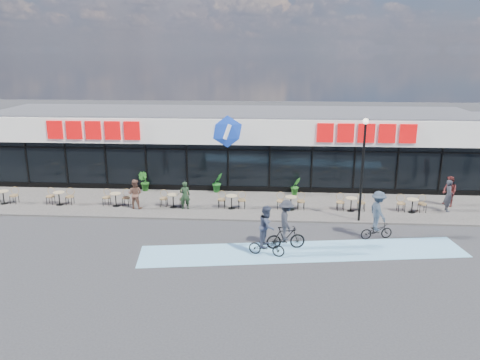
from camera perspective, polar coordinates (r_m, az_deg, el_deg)
The scene contains 23 objects.
ground at distance 22.05m, azimuth -3.07°, elevation -6.83°, with size 120.00×120.00×0.00m, color #28282B.
sidewalk at distance 26.22m, azimuth -1.92°, elevation -2.99°, with size 44.00×5.00×0.10m, color #5C5651.
bike_lane at distance 20.58m, azimuth 7.69°, elevation -8.63°, with size 14.00×2.20×0.01m, color #6CA8CD.
building at distance 30.87m, azimuth -0.98°, elevation 4.25°, with size 30.60×6.57×4.75m.
lamp_post at distance 23.58m, azimuth 14.76°, elevation 2.23°, with size 0.28×0.28×5.15m.
bistro_set_0 at distance 29.28m, azimuth -26.80°, elevation -1.68°, with size 1.54×0.62×0.90m.
bistro_set_1 at distance 27.80m, azimuth -21.11°, elevation -1.88°, with size 1.54×0.62×0.90m.
bistro_set_2 at distance 26.63m, azimuth -14.85°, elevation -2.09°, with size 1.54×0.62×0.90m.
bistro_set_3 at distance 25.80m, azimuth -8.11°, elevation -2.28°, with size 1.54×0.62×0.90m.
bistro_set_4 at distance 25.35m, azimuth -1.02°, elevation -2.44°, with size 1.54×0.62×0.90m.
bistro_set_5 at distance 25.30m, azimuth 6.21°, elevation -2.58°, with size 1.54×0.62×0.90m.
bistro_set_6 at distance 25.64m, azimuth 13.36°, elevation -2.66°, with size 1.54×0.62×0.90m.
bistro_set_7 at distance 26.37m, azimuth 20.22°, elevation -2.71°, with size 1.54×0.62×0.90m.
potted_plant_left at distance 29.01m, azimuth -11.63°, elevation -0.19°, with size 0.63×0.51×1.15m, color #184714.
potted_plant_mid at distance 28.21m, azimuth -2.76°, elevation -0.30°, with size 0.65×0.52×1.18m, color #18541A.
potted_plant_right at distance 27.85m, azimuth 6.80°, elevation -0.73°, with size 0.59×0.47×1.07m, color #215F1B.
patron_left at distance 25.27m, azimuth -6.74°, elevation -1.88°, with size 0.56×0.37×1.53m, color black.
patron_right at distance 25.83m, azimuth -12.69°, elevation -1.66°, with size 0.79×0.61×1.62m, color brown.
pedestrian_a at distance 27.99m, azimuth 24.18°, elevation -1.28°, with size 0.82×0.64×1.68m, color #4B1B1A.
pedestrian_b at distance 27.09m, azimuth 24.07°, elevation -1.75°, with size 0.63×0.41×1.72m, color #202228.
cyclist_a at distance 20.41m, azimuth 5.63°, elevation -5.71°, with size 1.76×1.24×2.22m.
cyclist_b at distance 22.23m, azimuth 16.43°, elevation -4.32°, with size 1.59×1.31×2.28m.
cyclist_c at distance 19.72m, azimuth 3.29°, elevation -6.62°, with size 1.63×0.98×2.21m.
Camera 1 is at (2.49, -20.23, 8.39)m, focal length 35.00 mm.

